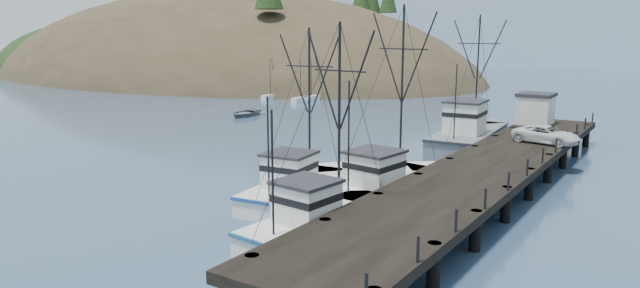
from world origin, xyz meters
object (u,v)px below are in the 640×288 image
Objects in this scene: trawler_far at (389,185)px; pickup_truck at (546,135)px; pier_shed at (536,108)px; pier at (488,168)px; trawler_mid at (302,187)px; trawler_near at (326,222)px; work_vessel at (470,137)px; motorboat at (245,116)px.

pickup_truck is at bearing 64.81° from trawler_far.
pier_shed is at bearing 28.75° from pickup_truck.
pier is 3.61× the size of trawler_far.
trawler_far reaches higher than trawler_mid.
trawler_mid is at bearing 135.99° from trawler_near.
work_vessel is (-0.82, 16.96, 0.41)m from trawler_far.
pier_shed is (-1.50, 18.00, 1.73)m from pier.
trawler_far is (4.28, 3.37, 0.00)m from trawler_mid.
pier reaches higher than motorboat.
work_vessel is at bearing -126.86° from pier_shed.
pier is 13.75× the size of pier_shed.
pickup_truck is at bearing 57.73° from trawler_mid.
pier_shed is at bearing 53.14° from work_vessel.
pier_shed reaches higher than pickup_truck.
pier is at bearing 40.70° from trawler_mid.
motorboat is (-34.14, -0.61, -3.42)m from pier_shed.
pickup_truck is at bearing -27.36° from work_vessel.
motorboat is at bearing 136.61° from trawler_mid.
trawler_near is 0.91× the size of trawler_far.
pickup_truck reaches higher than motorboat.
trawler_far is 2.30× the size of motorboat.
pier_shed reaches higher than pier.
pickup_truck is (10.53, 16.68, 1.85)m from trawler_mid.
motorboat is (-30.07, 4.82, -1.23)m from work_vessel.
trawler_mid is at bearing -141.72° from trawler_far.
pickup_truck is (1.50, 8.91, 0.97)m from pier.
pier_shed is 0.60× the size of motorboat.
work_vessel is 7.13m from pier_shed.
trawler_far is at bearing 93.91° from trawler_near.
trawler_mid is at bearing -99.66° from work_vessel.
work_vessel is (3.46, 20.34, 0.41)m from trawler_mid.
trawler_far is at bearing -44.91° from motorboat.
pickup_truck is at bearing 80.44° from pier.
trawler_mid is 19.81m from pickup_truck.
pickup_truck is at bearing 75.03° from trawler_near.
trawler_mid is 5.45m from trawler_far.
trawler_near reaches higher than motorboat.
trawler_mid is 0.90× the size of trawler_far.
pier is 13.76m from work_vessel.
pier_shed is (3.26, 22.39, 2.60)m from trawler_far.
work_vessel is at bearing -18.82° from motorboat.
trawler_far is at bearing -137.27° from pier.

